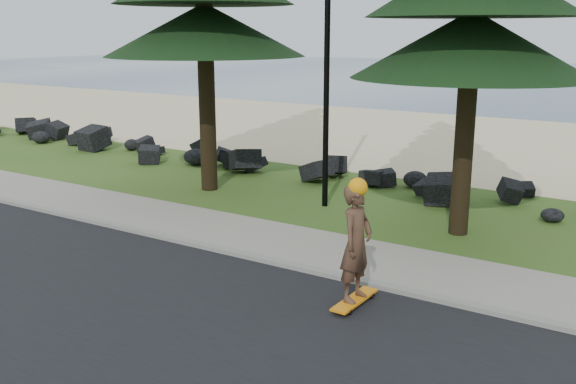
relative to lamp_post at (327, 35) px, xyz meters
name	(u,v)px	position (x,y,z in m)	size (l,w,h in m)	color
ground	(249,240)	(0.00, -3.20, -4.13)	(160.00, 160.00, 0.00)	#355B1C
road	(74,321)	(0.00, -7.70, -4.12)	(160.00, 7.00, 0.02)	black
kerb	(223,250)	(0.00, -4.10, -4.08)	(160.00, 0.20, 0.10)	gray
sidewalk	(255,236)	(0.00, -3.00, -4.09)	(160.00, 2.00, 0.08)	gray
beach_sand	(465,141)	(0.00, 11.30, -4.13)	(160.00, 15.00, 0.01)	beige
seawall_boulders	(367,186)	(0.00, 2.40, -4.13)	(60.00, 2.40, 1.10)	black
lamp_post	(327,35)	(0.00, 0.00, 0.00)	(0.25, 0.14, 8.14)	black
skateboarder	(356,244)	(3.31, -4.95, -3.09)	(0.46, 1.12, 2.07)	orange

